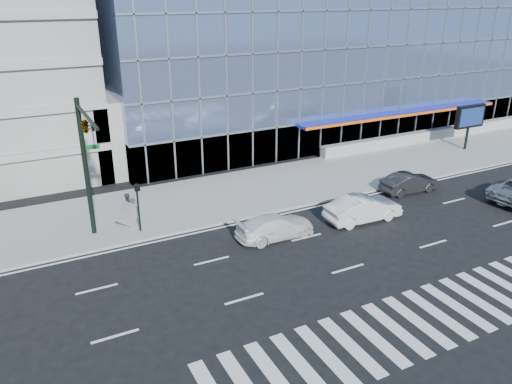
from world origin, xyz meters
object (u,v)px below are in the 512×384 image
(ped_signal_post, at_px, (138,200))
(white_suv, at_px, (275,226))
(marquee_sign, at_px, (470,117))
(white_sedan, at_px, (363,208))
(tilted_panel, at_px, (128,214))
(pedestrian, at_px, (129,207))
(dark_sedan, at_px, (410,183))
(traffic_signal, at_px, (86,140))

(ped_signal_post, relative_size, white_suv, 0.63)
(marquee_sign, distance_m, white_sedan, 19.31)
(ped_signal_post, xyz_separation_m, tilted_panel, (-0.48, 0.71, -1.08))
(white_suv, distance_m, tilted_panel, 8.78)
(marquee_sign, bearing_deg, pedestrian, -177.38)
(dark_sedan, bearing_deg, white_sedan, 114.02)
(marquee_sign, height_order, dark_sedan, marquee_sign)
(white_suv, xyz_separation_m, pedestrian, (-7.11, 5.70, 0.39))
(ped_signal_post, bearing_deg, white_sedan, -19.45)
(white_sedan, xyz_separation_m, dark_sedan, (6.00, 2.29, -0.10))
(white_sedan, bearing_deg, marquee_sign, -64.58)
(marquee_sign, relative_size, white_suv, 0.84)
(traffic_signal, height_order, marquee_sign, traffic_signal)
(white_suv, xyz_separation_m, dark_sedan, (12.00, 1.80, 0.02))
(pedestrian, bearing_deg, ped_signal_post, -171.19)
(marquee_sign, xyz_separation_m, white_sedan, (-17.61, -7.60, -2.25))
(tilted_panel, bearing_deg, traffic_signal, -169.20)
(white_suv, distance_m, pedestrian, 9.12)
(traffic_signal, distance_m, dark_sedan, 22.15)
(ped_signal_post, relative_size, pedestrian, 1.60)
(white_sedan, relative_size, tilted_panel, 3.81)
(white_suv, distance_m, dark_sedan, 12.13)
(marquee_sign, relative_size, pedestrian, 2.14)
(traffic_signal, bearing_deg, white_sedan, -15.19)
(ped_signal_post, bearing_deg, traffic_signal, -171.48)
(marquee_sign, bearing_deg, tilted_panel, -175.69)
(pedestrian, distance_m, tilted_panel, 0.97)
(traffic_signal, bearing_deg, ped_signal_post, 8.52)
(dark_sedan, bearing_deg, marquee_sign, -62.36)
(ped_signal_post, xyz_separation_m, pedestrian, (-0.22, 1.64, -1.06))
(tilted_panel, bearing_deg, pedestrian, 57.08)
(marquee_sign, distance_m, tilted_panel, 31.13)
(ped_signal_post, xyz_separation_m, white_suv, (6.89, -4.06, -1.45))
(dark_sedan, height_order, tilted_panel, tilted_panel)
(marquee_sign, relative_size, tilted_panel, 3.08)
(dark_sedan, xyz_separation_m, tilted_panel, (-19.36, 2.97, 0.35))
(white_suv, height_order, white_sedan, white_sedan)
(white_suv, relative_size, pedestrian, 2.55)
(ped_signal_post, xyz_separation_m, white_sedan, (12.89, -4.55, -1.33))
(dark_sedan, height_order, pedestrian, pedestrian)
(marquee_sign, height_order, pedestrian, marquee_sign)
(traffic_signal, relative_size, white_suv, 1.68)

